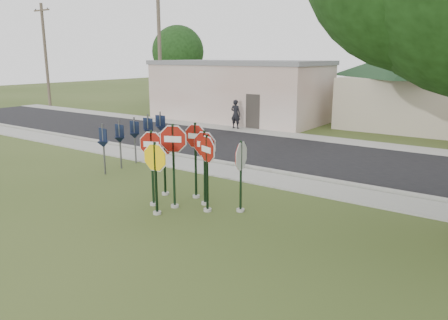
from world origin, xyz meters
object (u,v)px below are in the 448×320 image
Objects in this scene: utility_pole_near at (160,49)px; stop_sign_left at (152,158)px; stop_sign_center at (173,153)px; stop_sign_yellow at (156,169)px; pedestrian at (236,114)px.

stop_sign_left is at bearing -47.32° from utility_pole_near.
stop_sign_center reaches higher than stop_sign_left.
utility_pole_near is (-13.75, 14.73, 3.60)m from stop_sign_yellow.
stop_sign_yellow reaches higher than pedestrian.
stop_sign_center reaches higher than pedestrian.
stop_sign_center is 0.28× the size of utility_pole_near.
stop_sign_left reaches higher than stop_sign_yellow.
stop_sign_center is at bearing 88.30° from stop_sign_yellow.
stop_sign_yellow is at bearing 111.22° from pedestrian.
stop_sign_left is at bearing 141.12° from stop_sign_yellow.
stop_sign_left is (-0.66, -0.23, -0.19)m from stop_sign_center.
utility_pole_near is (-13.77, 13.98, 3.26)m from stop_sign_center.
stop_sign_center is 1.10× the size of stop_sign_left.
stop_sign_center is 14.77m from pedestrian.
pedestrian is at bearing 115.45° from stop_sign_yellow.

